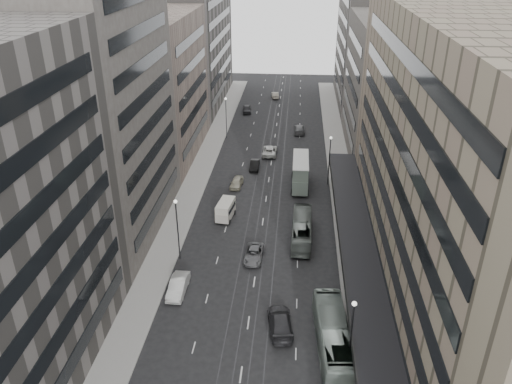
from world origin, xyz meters
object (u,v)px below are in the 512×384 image
(bus_far, at_px, (302,229))
(double_decker, at_px, (300,172))
(bus_near, at_px, (333,337))
(panel_van, at_px, (226,209))
(sedan_1, at_px, (178,286))
(sedan_2, at_px, (254,254))

(bus_far, relative_size, double_decker, 1.19)
(bus_near, xyz_separation_m, panel_van, (-13.87, 24.75, -0.20))
(sedan_1, bearing_deg, sedan_2, 43.49)
(sedan_1, height_order, sedan_2, sedan_1)
(sedan_1, distance_m, sedan_2, 10.83)
(bus_near, bearing_deg, double_decker, -88.89)
(bus_far, height_order, panel_van, bus_far)
(sedan_2, bearing_deg, bus_near, -56.65)
(bus_near, relative_size, sedan_1, 2.38)
(bus_near, xyz_separation_m, double_decker, (-3.34, 36.10, 0.92))
(bus_far, xyz_separation_m, sedan_1, (-13.87, -12.50, -0.63))
(sedan_1, bearing_deg, bus_near, -23.69)
(bus_far, xyz_separation_m, double_decker, (-0.31, 15.96, 1.13))
(bus_near, distance_m, double_decker, 36.27)
(sedan_1, xyz_separation_m, sedan_2, (7.94, 7.36, -0.15))
(bus_far, distance_m, panel_van, 11.77)
(bus_far, height_order, double_decker, double_decker)
(sedan_1, bearing_deg, bus_far, 42.66)
(double_decker, relative_size, panel_van, 1.96)
(sedan_1, bearing_deg, double_decker, 65.16)
(panel_van, bearing_deg, bus_far, -15.27)
(double_decker, bearing_deg, bus_far, -88.84)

